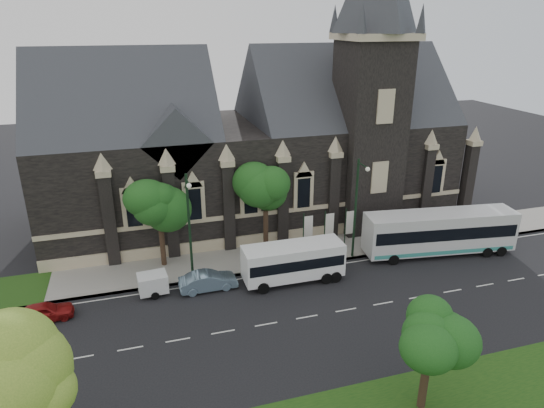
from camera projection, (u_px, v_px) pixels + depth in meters
name	position (u px, v px, depth m)	size (l,w,h in m)	color
ground	(266.00, 324.00, 32.50)	(160.00, 160.00, 0.00)	black
sidewalk	(236.00, 261.00, 40.96)	(80.00, 5.00, 0.15)	gray
museum	(263.00, 141.00, 47.69)	(40.00, 17.70, 29.90)	black
tree_park_near	(47.00, 365.00, 19.20)	(4.42, 4.42, 8.56)	black
tree_park_east	(432.00, 332.00, 24.15)	(3.40, 3.40, 6.28)	black
tree_walk_right	(267.00, 190.00, 40.82)	(4.08, 4.08, 7.80)	black
tree_walk_left	(161.00, 202.00, 38.43)	(3.91, 3.91, 7.64)	black
street_lamp_near	(357.00, 204.00, 39.66)	(0.36, 1.88, 9.00)	black
street_lamp_mid	(189.00, 223.00, 35.92)	(0.36, 1.88, 9.00)	black
banner_flag_left	(307.00, 230.00, 41.36)	(0.90, 0.10, 4.00)	black
banner_flag_center	(328.00, 228.00, 41.89)	(0.90, 0.10, 4.00)	black
banner_flag_right	(348.00, 225.00, 42.43)	(0.90, 0.10, 4.00)	black
tour_coach	(440.00, 232.00, 41.71)	(13.62, 4.55, 3.90)	silver
shuttle_bus	(293.00, 260.00, 37.42)	(8.00, 2.82, 3.08)	white
box_trailer	(153.00, 283.00, 35.78)	(3.18, 1.87, 1.67)	silver
sedan	(208.00, 281.00, 36.50)	(1.55, 4.46, 1.47)	#7492A8
car_far_red	(44.00, 312.00, 32.70)	(1.58, 3.92, 1.34)	maroon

